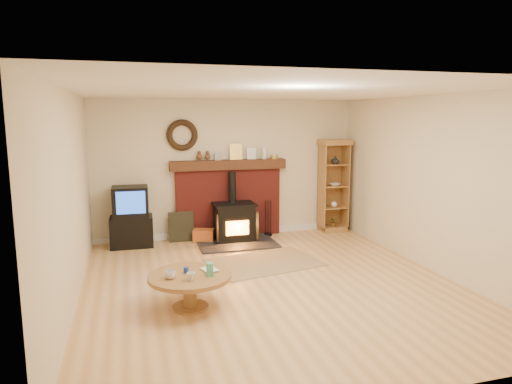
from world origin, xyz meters
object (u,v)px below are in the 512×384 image
object	(u,v)px
wood_stove	(235,223)
tv_unit	(131,218)
curio_cabinet	(333,186)
coffee_table	(190,281)

from	to	relation	value
wood_stove	tv_unit	world-z (taller)	wood_stove
wood_stove	curio_cabinet	world-z (taller)	curio_cabinet
curio_cabinet	wood_stove	bearing A→B (deg)	-172.36
wood_stove	tv_unit	size ratio (longest dim) A/B	1.30
wood_stove	curio_cabinet	bearing A→B (deg)	7.64
wood_stove	coffee_table	xyz separation A→B (m)	(-1.20, -2.78, -0.00)
tv_unit	wood_stove	bearing A→B (deg)	-6.11
wood_stove	coffee_table	size ratio (longest dim) A/B	1.41
curio_cabinet	coffee_table	world-z (taller)	curio_cabinet
tv_unit	coffee_table	bearing A→B (deg)	-77.94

